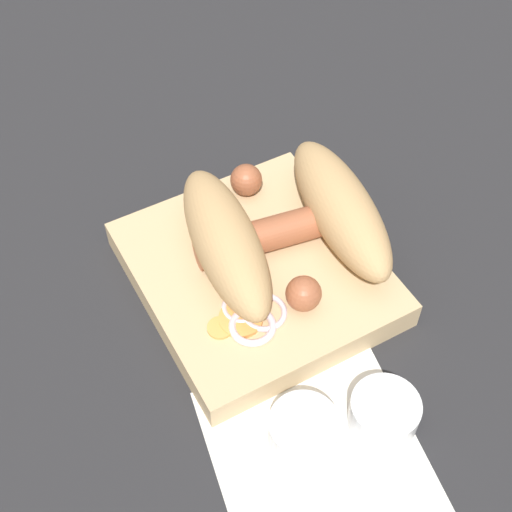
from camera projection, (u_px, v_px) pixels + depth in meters
name	position (u px, v px, depth m)	size (l,w,h in m)	color
ground_plane	(256.00, 283.00, 0.63)	(3.00, 3.00, 0.00)	#232326
food_tray	(256.00, 273.00, 0.62)	(0.21, 0.19, 0.03)	tan
bread_roll	(285.00, 225.00, 0.60)	(0.19, 0.18, 0.05)	tan
sausage	(273.00, 233.00, 0.61)	(0.16, 0.14, 0.03)	#9E5638
pickled_veggies	(250.00, 316.00, 0.57)	(0.06, 0.07, 0.01)	#F99E4C
napkin	(316.00, 450.00, 0.53)	(0.18, 0.18, 0.00)	white
condiment_cup_near	(303.00, 432.00, 0.52)	(0.05, 0.05, 0.03)	silver
condiment_cup_far	(383.00, 415.00, 0.53)	(0.05, 0.05, 0.03)	silver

